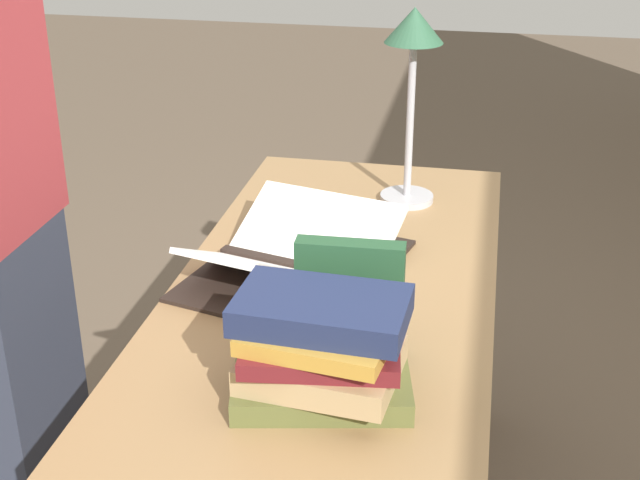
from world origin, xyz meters
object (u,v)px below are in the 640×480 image
Objects in this scene: book_standing_upright at (349,298)px; coffee_mug at (317,312)px; reading_lamp at (413,58)px; book_stack_tall at (322,350)px; open_book at (296,258)px.

coffee_mug is (-0.05, -0.07, -0.06)m from book_standing_upright.
reading_lamp reaches higher than book_standing_upright.
book_stack_tall is 2.93× the size of coffee_mug.
book_standing_upright reaches higher than book_stack_tall.
open_book is 0.45m from book_stack_tall.
reading_lamp reaches higher than book_stack_tall.
coffee_mug is at bearing -166.42° from book_stack_tall.
book_standing_upright reaches higher than open_book.
reading_lamp is at bearing 175.51° from book_standing_upright.
open_book is at bearing -158.41° from coffee_mug.
book_standing_upright is at bearing 43.64° from open_book.
open_book reaches higher than coffee_mug.
book_stack_tall is 0.89m from reading_lamp.
reading_lamp is at bearing 171.92° from coffee_mug.
book_standing_upright is at bearing 53.36° from coffee_mug.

